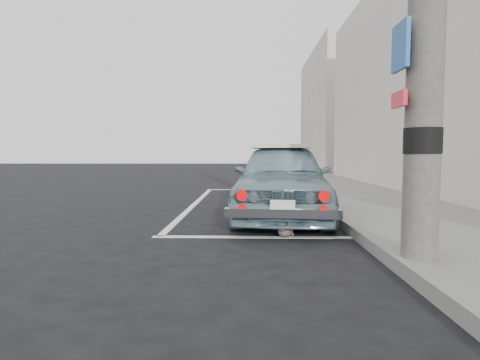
# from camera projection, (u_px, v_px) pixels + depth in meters

# --- Properties ---
(ground) EXTENTS (80.00, 80.00, 0.00)m
(ground) POSITION_uv_depth(u_px,v_px,m) (225.00, 230.00, 5.77)
(ground) COLOR black
(ground) RESTS_ON ground
(sidewalk) EXTENTS (2.80, 40.00, 0.15)m
(sidewalk) POSITION_uv_depth(u_px,v_px,m) (387.00, 207.00, 7.69)
(sidewalk) COLOR slate
(sidewalk) RESTS_ON ground
(building_far) EXTENTS (3.50, 10.00, 8.00)m
(building_far) POSITION_uv_depth(u_px,v_px,m) (337.00, 112.00, 25.29)
(building_far) COLOR #AEA89E
(building_far) RESTS_ON ground
(pline_rear) EXTENTS (3.00, 0.12, 0.01)m
(pline_rear) POSITION_uv_depth(u_px,v_px,m) (259.00, 237.00, 5.26)
(pline_rear) COLOR silver
(pline_rear) RESTS_ON ground
(pline_front) EXTENTS (3.00, 0.12, 0.01)m
(pline_front) POSITION_uv_depth(u_px,v_px,m) (253.00, 190.00, 12.24)
(pline_front) COLOR silver
(pline_front) RESTS_ON ground
(pline_side) EXTENTS (0.12, 7.00, 0.01)m
(pline_side) POSITION_uv_depth(u_px,v_px,m) (195.00, 204.00, 8.78)
(pline_side) COLOR silver
(pline_side) RESTS_ON ground
(retro_coupe) EXTENTS (1.98, 4.22, 1.39)m
(retro_coupe) POSITION_uv_depth(u_px,v_px,m) (282.00, 179.00, 6.96)
(retro_coupe) COLOR #7394A1
(retro_coupe) RESTS_ON ground
(cat) EXTENTS (0.31, 0.43, 0.25)m
(cat) POSITION_uv_depth(u_px,v_px,m) (285.00, 229.00, 5.25)
(cat) COLOR #76675A
(cat) RESTS_ON ground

